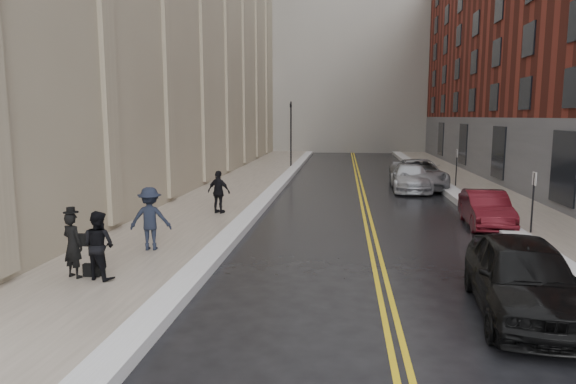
% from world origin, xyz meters
% --- Properties ---
extents(ground, '(160.00, 160.00, 0.00)m').
position_xyz_m(ground, '(0.00, 0.00, 0.00)').
color(ground, black).
rests_on(ground, ground).
extents(sidewalk_left, '(4.00, 64.00, 0.15)m').
position_xyz_m(sidewalk_left, '(-4.50, 16.00, 0.07)').
color(sidewalk_left, gray).
rests_on(sidewalk_left, ground).
extents(sidewalk_right, '(3.00, 64.00, 0.15)m').
position_xyz_m(sidewalk_right, '(9.00, 16.00, 0.07)').
color(sidewalk_right, gray).
rests_on(sidewalk_right, ground).
extents(lane_stripe_a, '(0.12, 64.00, 0.01)m').
position_xyz_m(lane_stripe_a, '(2.38, 16.00, 0.00)').
color(lane_stripe_a, gold).
rests_on(lane_stripe_a, ground).
extents(lane_stripe_b, '(0.12, 64.00, 0.01)m').
position_xyz_m(lane_stripe_b, '(2.62, 16.00, 0.00)').
color(lane_stripe_b, gold).
rests_on(lane_stripe_b, ground).
extents(snow_ridge_left, '(0.70, 60.80, 0.26)m').
position_xyz_m(snow_ridge_left, '(-2.20, 16.00, 0.13)').
color(snow_ridge_left, silver).
rests_on(snow_ridge_left, ground).
extents(snow_ridge_right, '(0.85, 60.80, 0.30)m').
position_xyz_m(snow_ridge_right, '(7.15, 16.00, 0.15)').
color(snow_ridge_right, silver).
rests_on(snow_ridge_right, ground).
extents(traffic_signal, '(0.18, 0.15, 5.20)m').
position_xyz_m(traffic_signal, '(-2.60, 30.00, 3.08)').
color(traffic_signal, black).
rests_on(traffic_signal, ground).
extents(parking_sign_near, '(0.06, 0.35, 2.23)m').
position_xyz_m(parking_sign_near, '(7.90, 8.00, 1.36)').
color(parking_sign_near, black).
rests_on(parking_sign_near, ground).
extents(parking_sign_far, '(0.06, 0.35, 2.23)m').
position_xyz_m(parking_sign_far, '(7.90, 20.00, 1.36)').
color(parking_sign_far, black).
rests_on(parking_sign_far, ground).
extents(car_black, '(2.37, 4.93, 1.63)m').
position_xyz_m(car_black, '(5.20, 0.67, 0.81)').
color(car_black, black).
rests_on(car_black, ground).
extents(car_maroon, '(1.64, 4.11, 1.33)m').
position_xyz_m(car_maroon, '(6.80, 9.53, 0.67)').
color(car_maroon, '#4A0D14').
rests_on(car_maroon, ground).
extents(car_silver_near, '(2.20, 5.05, 1.44)m').
position_xyz_m(car_silver_near, '(5.20, 18.73, 0.72)').
color(car_silver_near, '#B4B6BD').
rests_on(car_silver_near, ground).
extents(car_silver_far, '(2.86, 5.94, 1.63)m').
position_xyz_m(car_silver_far, '(5.75, 19.83, 0.82)').
color(car_silver_far, gray).
rests_on(car_silver_far, ground).
extents(pedestrian_main, '(0.70, 0.59, 1.62)m').
position_xyz_m(pedestrian_main, '(-5.05, 1.65, 0.96)').
color(pedestrian_main, black).
rests_on(pedestrian_main, sidewalk_left).
extents(pedestrian_a, '(0.97, 0.86, 1.68)m').
position_xyz_m(pedestrian_a, '(-4.36, 1.61, 0.99)').
color(pedestrian_a, black).
rests_on(pedestrian_a, sidewalk_left).
extents(pedestrian_b, '(1.30, 0.88, 1.87)m').
position_xyz_m(pedestrian_b, '(-4.15, 4.43, 1.08)').
color(pedestrian_b, black).
rests_on(pedestrian_b, sidewalk_left).
extents(pedestrian_c, '(1.11, 0.73, 1.75)m').
position_xyz_m(pedestrian_c, '(-3.53, 10.32, 1.02)').
color(pedestrian_c, black).
rests_on(pedestrian_c, sidewalk_left).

